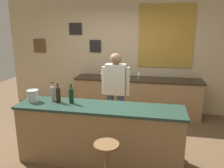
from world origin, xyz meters
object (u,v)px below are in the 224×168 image
at_px(wine_bottle_c, 71,95).
at_px(wine_glass_a, 102,73).
at_px(wine_bottle_b, 58,94).
at_px(ice_bucket, 33,95).
at_px(wine_bottle_a, 53,93).
at_px(bar_stool, 107,159).
at_px(wine_glass_b, 139,74).
at_px(bartender, 116,90).

xyz_separation_m(wine_bottle_c, wine_glass_a, (0.02, 1.91, -0.05)).
distance_m(wine_bottle_b, ice_bucket, 0.42).
relative_size(wine_bottle_a, wine_bottle_b, 1.00).
bearing_deg(bar_stool, wine_glass_a, 104.92).
bearing_deg(ice_bucket, wine_bottle_a, 14.98).
relative_size(bar_stool, ice_bucket, 3.62).
xyz_separation_m(wine_bottle_b, wine_glass_a, (0.24, 1.90, -0.05)).
bearing_deg(wine_glass_b, wine_bottle_c, -113.45).
relative_size(wine_bottle_c, wine_glass_b, 1.97).
xyz_separation_m(bartender, wine_bottle_a, (-0.88, -0.76, 0.12)).
relative_size(wine_bottle_c, ice_bucket, 1.63).
height_order(bar_stool, wine_bottle_c, wine_bottle_c).
bearing_deg(wine_bottle_a, wine_bottle_c, -7.98).
xyz_separation_m(wine_bottle_a, wine_bottle_c, (0.33, -0.05, 0.00)).
distance_m(bar_stool, wine_bottle_c, 1.17).
bearing_deg(wine_bottle_b, wine_bottle_c, -2.60).
height_order(bartender, ice_bucket, bartender).
relative_size(bartender, wine_bottle_a, 5.29).
bearing_deg(ice_bucket, bar_stool, -26.50).
relative_size(wine_bottle_c, wine_glass_a, 1.97).
xyz_separation_m(bar_stool, wine_bottle_b, (-0.93, 0.72, 0.60)).
relative_size(wine_bottle_a, ice_bucket, 1.63).
xyz_separation_m(bar_stool, wine_bottle_a, (-1.04, 0.75, 0.60)).
bearing_deg(bar_stool, wine_bottle_b, 142.49).
relative_size(bartender, wine_glass_b, 10.45).
bearing_deg(bar_stool, wine_bottle_a, 144.07).
distance_m(wine_glass_a, wine_glass_b, 0.86).
bearing_deg(wine_bottle_b, wine_bottle_a, 161.21).
xyz_separation_m(bar_stool, wine_glass_a, (-0.70, 2.62, 0.55)).
bearing_deg(wine_glass_b, wine_bottle_a, -121.34).
xyz_separation_m(wine_bottle_c, wine_glass_b, (0.87, 2.02, -0.05)).
xyz_separation_m(ice_bucket, wine_glass_a, (0.65, 1.95, -0.01)).
distance_m(bartender, bar_stool, 1.60).
height_order(ice_bucket, wine_glass_a, ice_bucket).
bearing_deg(ice_bucket, bartender, 35.51).
bearing_deg(wine_glass_a, wine_glass_b, 6.82).
height_order(wine_bottle_b, wine_glass_a, wine_bottle_b).
relative_size(wine_bottle_b, wine_glass_a, 1.97).
relative_size(wine_bottle_a, wine_bottle_c, 1.00).
height_order(wine_bottle_a, wine_bottle_c, same).
xyz_separation_m(bar_stool, ice_bucket, (-1.35, 0.67, 0.56)).
distance_m(wine_bottle_b, wine_glass_b, 2.29).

